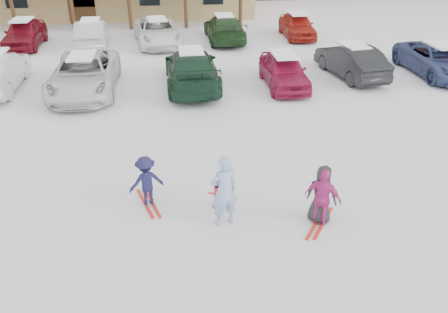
{
  "coord_description": "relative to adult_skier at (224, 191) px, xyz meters",
  "views": [
    {
      "loc": [
        -0.8,
        -8.82,
        6.41
      ],
      "look_at": [
        0.3,
        1.0,
        1.0
      ],
      "focal_mm": 35.0,
      "sensor_mm": 36.0,
      "label": 1
    }
  ],
  "objects": [
    {
      "name": "ground",
      "position": [
        -0.13,
        0.49,
        -0.92
      ],
      "size": [
        160.0,
        160.0,
        0.0
      ],
      "primitive_type": "plane",
      "color": "white",
      "rests_on": "ground"
    },
    {
      "name": "adult_skier",
      "position": [
        0.0,
        0.0,
        0.0
      ],
      "size": [
        0.78,
        0.63,
        1.83
      ],
      "primitive_type": "imported",
      "rotation": [
        0.0,
        0.0,
        3.48
      ],
      "color": "#8DA5CE",
      "rests_on": "ground"
    },
    {
      "name": "toddler_red",
      "position": [
        -0.12,
        0.7,
        -0.49
      ],
      "size": [
        0.49,
        0.42,
        0.85
      ],
      "primitive_type": "imported",
      "rotation": [
        0.0,
        0.0,
        3.42
      ],
      "color": "red",
      "rests_on": "ground"
    },
    {
      "name": "child_navy",
      "position": [
        -1.83,
        1.02,
        -0.24
      ],
      "size": [
        0.99,
        0.75,
        1.35
      ],
      "primitive_type": "imported",
      "rotation": [
        0.0,
        0.0,
        3.46
      ],
      "color": "#17163D",
      "rests_on": "ground"
    },
    {
      "name": "skis_child_navy",
      "position": [
        -1.83,
        1.02,
        -0.9
      ],
      "size": [
        0.63,
        1.39,
        0.03
      ],
      "primitive_type": "cube",
      "rotation": [
        0.0,
        0.0,
        3.46
      ],
      "color": "red",
      "rests_on": "ground"
    },
    {
      "name": "child_magenta",
      "position": [
        2.27,
        -0.27,
        -0.18
      ],
      "size": [
        0.91,
        0.78,
        1.47
      ],
      "primitive_type": "imported",
      "rotation": [
        0.0,
        0.0,
        2.54
      ],
      "color": "#C62D85",
      "rests_on": "ground"
    },
    {
      "name": "skis_child_magenta",
      "position": [
        2.27,
        -0.27,
        -0.9
      ],
      "size": [
        0.96,
        1.27,
        0.03
      ],
      "primitive_type": "cube",
      "rotation": [
        0.0,
        0.0,
        2.54
      ],
      "color": "red",
      "rests_on": "ground"
    },
    {
      "name": "bystander_dark",
      "position": [
        2.29,
        -0.13,
        -0.18
      ],
      "size": [
        0.86,
        0.78,
        1.47
      ],
      "primitive_type": "imported",
      "rotation": [
        0.0,
        0.0,
        2.59
      ],
      "color": "black",
      "rests_on": "ground"
    },
    {
      "name": "parked_car_2",
      "position": [
        -4.73,
        9.61,
        -0.15
      ],
      "size": [
        2.66,
        5.58,
        1.54
      ],
      "primitive_type": "imported",
      "rotation": [
        0.0,
        0.0,
        0.02
      ],
      "color": "silver",
      "rests_on": "ground"
    },
    {
      "name": "parked_car_3",
      "position": [
        -0.3,
        9.75,
        -0.13
      ],
      "size": [
        2.33,
        5.46,
        1.57
      ],
      "primitive_type": "imported",
      "rotation": [
        0.0,
        0.0,
        3.17
      ],
      "color": "#153321",
      "rests_on": "ground"
    },
    {
      "name": "parked_car_4",
      "position": [
        3.62,
        9.37,
        -0.22
      ],
      "size": [
        1.67,
        4.1,
        1.4
      ],
      "primitive_type": "imported",
      "rotation": [
        0.0,
        0.0,
        0.0
      ],
      "color": "maroon",
      "rests_on": "ground"
    },
    {
      "name": "parked_car_5",
      "position": [
        6.95,
        10.33,
        -0.19
      ],
      "size": [
        2.23,
        4.59,
        1.45
      ],
      "primitive_type": "imported",
      "rotation": [
        0.0,
        0.0,
        3.31
      ],
      "color": "black",
      "rests_on": "ground"
    },
    {
      "name": "parked_car_6",
      "position": [
        11.03,
        10.15,
        -0.23
      ],
      "size": [
        2.4,
        5.02,
        1.38
      ],
      "primitive_type": "imported",
      "rotation": [
        0.0,
        0.0,
        0.02
      ],
      "color": "navy",
      "rests_on": "ground"
    },
    {
      "name": "parked_car_8",
      "position": [
        -9.29,
        17.44,
        -0.16
      ],
      "size": [
        1.9,
        4.47,
        1.51
      ],
      "primitive_type": "imported",
      "rotation": [
        0.0,
        0.0,
        0.03
      ],
      "color": "maroon",
      "rests_on": "ground"
    },
    {
      "name": "parked_car_9",
      "position": [
        -5.56,
        17.12,
        -0.18
      ],
      "size": [
        1.9,
        4.57,
        1.47
      ],
      "primitive_type": "imported",
      "rotation": [
        0.0,
        0.0,
        3.22
      ],
      "color": "#B1B2B6",
      "rests_on": "ground"
    },
    {
      "name": "parked_car_10",
      "position": [
        -1.9,
        17.18,
        -0.2
      ],
      "size": [
        3.12,
        5.47,
        1.44
      ],
      "primitive_type": "imported",
      "rotation": [
        0.0,
        0.0,
        0.15
      ],
      "color": "white",
      "rests_on": "ground"
    },
    {
      "name": "parked_car_11",
      "position": [
        1.98,
        17.55,
        -0.18
      ],
      "size": [
        2.21,
        5.14,
        1.48
      ],
      "primitive_type": "imported",
      "rotation": [
        0.0,
        0.0,
        3.17
      ],
      "color": "#1D3B1B",
      "rests_on": "ground"
    },
    {
      "name": "parked_car_12",
      "position": [
        6.46,
        17.97,
        -0.21
      ],
      "size": [
        1.72,
        4.19,
        1.42
      ],
      "primitive_type": "imported",
      "rotation": [
        0.0,
        0.0,
        -0.01
      ],
      "color": "#A62118",
      "rests_on": "ground"
    }
  ]
}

